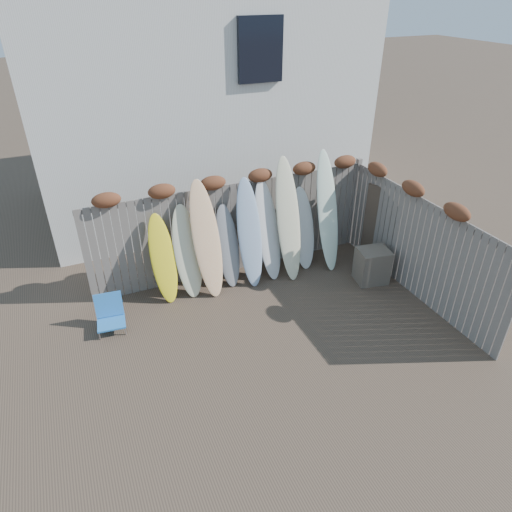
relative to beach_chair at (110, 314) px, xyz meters
name	(u,v)px	position (x,y,z in m)	size (l,w,h in m)	color
ground	(283,336)	(2.76, -1.47, -0.30)	(80.00, 80.00, 0.00)	#493A2D
back_fence	(236,220)	(2.81, 0.93, 0.88)	(6.05, 0.28, 2.24)	slate
right_fence	(418,241)	(5.75, -1.22, 0.84)	(0.28, 4.40, 2.24)	slate
house	(192,82)	(3.26, 5.03, 2.90)	(8.50, 5.50, 6.33)	silver
beach_chair	(110,314)	(0.00, 0.00, 0.00)	(0.54, 0.57, 0.65)	blue
wooden_crate	(372,265)	(5.24, -0.62, 0.07)	(0.63, 0.52, 0.73)	#453933
lattice_panel	(387,229)	(5.86, -0.19, 0.58)	(0.05, 1.17, 1.75)	brown
surfboard_0	(163,259)	(1.16, 0.55, 0.56)	(0.47, 0.07, 1.79)	yellow
surfboard_1	(187,252)	(1.65, 0.55, 0.61)	(0.52, 0.07, 1.89)	beige
surfboard_2	(206,240)	(2.03, 0.47, 0.84)	(0.55, 0.07, 2.36)	#FFD29A
surfboard_3	(228,246)	(2.49, 0.56, 0.53)	(0.46, 0.07, 1.73)	gray
surfboard_4	(250,233)	(2.94, 0.47, 0.78)	(0.49, 0.07, 2.25)	#94ADCE
surfboard_5	(268,231)	(3.37, 0.52, 0.73)	(0.50, 0.07, 2.14)	silver
surfboard_6	(288,220)	(3.77, 0.41, 0.94)	(0.49, 0.07, 2.59)	beige
surfboard_7	(303,229)	(4.22, 0.57, 0.57)	(0.51, 0.07, 1.81)	silver
surfboard_8	(327,212)	(4.71, 0.41, 0.95)	(0.45, 0.07, 2.60)	silver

